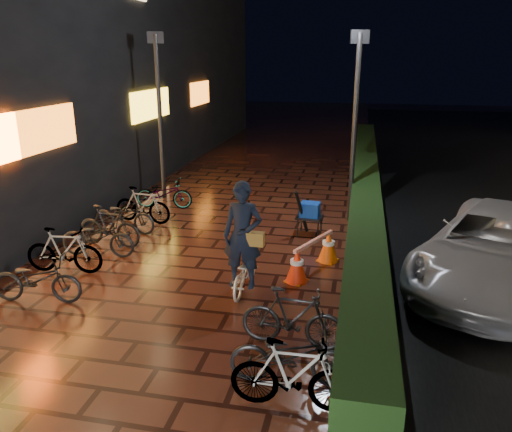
% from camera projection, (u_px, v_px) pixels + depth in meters
% --- Properties ---
extents(ground, '(80.00, 80.00, 0.00)m').
position_uv_depth(ground, '(137.00, 342.00, 7.46)').
color(ground, '#381911').
rests_on(ground, ground).
extents(hedge, '(0.70, 20.00, 1.00)m').
position_uv_depth(hedge, '(365.00, 188.00, 14.11)').
color(hedge, black).
rests_on(hedge, ground).
extents(van, '(4.22, 5.59, 1.41)m').
position_uv_depth(van, '(500.00, 249.00, 9.10)').
color(van, '#ADAEB2').
rests_on(van, ground).
extents(storefront_block, '(12.09, 22.00, 9.00)m').
position_uv_depth(storefront_block, '(23.00, 43.00, 18.63)').
color(storefront_block, black).
rests_on(storefront_block, ground).
extents(lamp_post_hedge, '(0.44, 0.20, 4.65)m').
position_uv_depth(lamp_post_hedge, '(355.00, 121.00, 12.13)').
color(lamp_post_hedge, black).
rests_on(lamp_post_hedge, ground).
extents(lamp_post_sf, '(0.44, 0.23, 4.70)m').
position_uv_depth(lamp_post_sf, '(160.00, 110.00, 14.22)').
color(lamp_post_sf, black).
rests_on(lamp_post_sf, ground).
extents(cyclist, '(0.75, 1.45, 2.05)m').
position_uv_depth(cyclist, '(244.00, 252.00, 8.84)').
color(cyclist, silver).
rests_on(cyclist, ground).
extents(traffic_barrier, '(0.99, 1.60, 0.66)m').
position_uv_depth(traffic_barrier, '(313.00, 255.00, 9.82)').
color(traffic_barrier, '#FF2E0D').
rests_on(traffic_barrier, ground).
extents(cart_assembly, '(0.67, 0.63, 1.14)m').
position_uv_depth(cart_assembly, '(309.00, 211.00, 11.71)').
color(cart_assembly, black).
rests_on(cart_assembly, ground).
extents(parked_bikes_storefront, '(1.88, 6.43, 0.93)m').
position_uv_depth(parked_bikes_storefront, '(111.00, 226.00, 11.19)').
color(parked_bikes_storefront, black).
rests_on(parked_bikes_storefront, ground).
extents(parked_bikes_hedge, '(1.75, 1.84, 0.93)m').
position_uv_depth(parked_bikes_hedge, '(292.00, 348.00, 6.51)').
color(parked_bikes_hedge, black).
rests_on(parked_bikes_hedge, ground).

